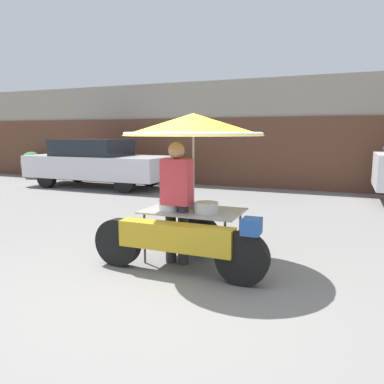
% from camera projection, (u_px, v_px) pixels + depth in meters
% --- Properties ---
extents(ground_plane, '(36.00, 36.00, 0.00)m').
position_uv_depth(ground_plane, '(163.00, 285.00, 4.25)').
color(ground_plane, slate).
extents(shopfront_building, '(28.00, 2.06, 3.36)m').
position_uv_depth(shopfront_building, '(287.00, 134.00, 12.19)').
color(shopfront_building, gray).
rests_on(shopfront_building, ground).
extents(vendor_motorcycle_cart, '(2.26, 1.83, 1.95)m').
position_uv_depth(vendor_motorcycle_cart, '(191.00, 150.00, 4.77)').
color(vendor_motorcycle_cart, black).
rests_on(vendor_motorcycle_cart, ground).
extents(vendor_person, '(0.38, 0.22, 1.59)m').
position_uv_depth(vendor_person, '(177.00, 197.00, 4.83)').
color(vendor_person, '#2D2D33').
rests_on(vendor_person, ground).
extents(parked_car, '(4.64, 1.77, 1.51)m').
position_uv_depth(parked_car, '(97.00, 163.00, 11.85)').
color(parked_car, black).
rests_on(parked_car, ground).
extents(potted_plant, '(0.82, 0.82, 1.00)m').
position_uv_depth(potted_plant, '(32.00, 163.00, 14.34)').
color(potted_plant, gray).
rests_on(potted_plant, ground).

